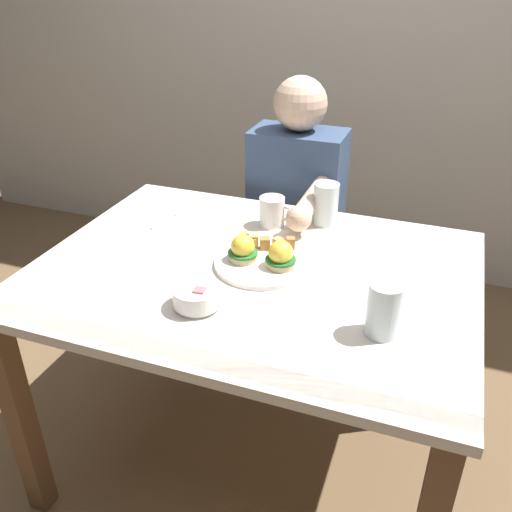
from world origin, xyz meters
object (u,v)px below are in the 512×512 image
fruit_bowl (197,297)px  diner_person (295,211)px  dining_table (254,300)px  fork (168,218)px  coffee_mug (273,211)px  water_glass_far (326,207)px  eggs_benedict_plate (262,257)px  water_glass_near (383,313)px

fruit_bowl → diner_person: bearing=89.5°
dining_table → fork: bearing=151.7°
coffee_mug → water_glass_far: water_glass_far is taller
eggs_benedict_plate → fork: eggs_benedict_plate is taller
fruit_bowl → water_glass_far: size_ratio=0.89×
dining_table → fruit_bowl: (-0.06, -0.22, 0.14)m
dining_table → fruit_bowl: 0.27m
dining_table → water_glass_near: bearing=-25.0°
dining_table → water_glass_far: (0.11, 0.35, 0.16)m
water_glass_far → eggs_benedict_plate: bearing=-106.7°
coffee_mug → diner_person: 0.35m
coffee_mug → water_glass_near: water_glass_near is taller
eggs_benedict_plate → water_glass_near: size_ratio=2.06×
fruit_bowl → fork: bearing=126.2°
water_glass_near → diner_person: (-0.43, 0.78, -0.15)m
eggs_benedict_plate → coffee_mug: size_ratio=2.42×
coffee_mug → water_glass_near: size_ratio=0.85×
eggs_benedict_plate → diner_person: diner_person is taller
coffee_mug → water_glass_far: (0.15, 0.07, 0.01)m
fruit_bowl → water_glass_far: (0.18, 0.57, 0.03)m
water_glass_far → fork: bearing=-163.3°
fruit_bowl → dining_table: bearing=74.2°
fruit_bowl → coffee_mug: (0.03, 0.50, 0.02)m
dining_table → water_glass_far: 0.40m
fork → water_glass_near: (0.75, -0.38, 0.05)m
diner_person → water_glass_far: bearing=-55.7°
dining_table → fork: 0.44m
dining_table → water_glass_far: water_glass_far is taller
water_glass_near → diner_person: 0.90m
water_glass_near → water_glass_far: (-0.26, 0.53, 0.00)m
fruit_bowl → fork: (-0.31, 0.43, -0.03)m
dining_table → fork: (-0.38, 0.20, 0.11)m
water_glass_near → diner_person: diner_person is taller
dining_table → fork: fork is taller
coffee_mug → fruit_bowl: bearing=-92.9°
fruit_bowl → water_glass_far: 0.60m
water_glass_far → water_glass_near: bearing=-63.5°
fruit_bowl → water_glass_far: bearing=72.7°
fruit_bowl → fork: fruit_bowl is taller
coffee_mug → water_glass_far: bearing=25.4°
fruit_bowl → diner_person: (0.01, 0.82, -0.12)m
fork → water_glass_far: water_glass_far is taller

